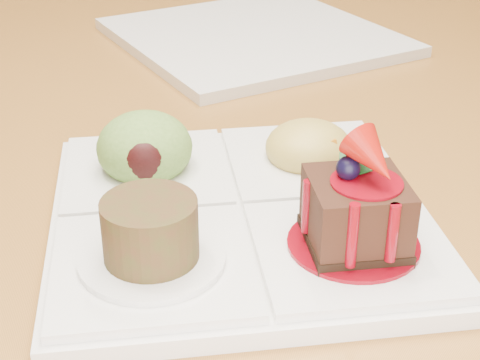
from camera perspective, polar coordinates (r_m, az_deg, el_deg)
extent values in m
cylinder|color=#9C6128|center=(2.10, 5.08, 10.13)|extent=(0.06, 0.06, 0.71)
cube|color=#331C11|center=(1.48, 14.86, 7.07)|extent=(0.52, 0.52, 0.04)
cylinder|color=#331C11|center=(1.36, 10.06, -6.84)|extent=(0.04, 0.04, 0.47)
cylinder|color=#331C11|center=(1.83, 16.40, 2.20)|extent=(0.04, 0.04, 0.47)
cylinder|color=#331C11|center=(1.67, 4.57, 0.73)|extent=(0.04, 0.04, 0.47)
cube|color=silver|center=(0.49, 0.00, -2.98)|extent=(0.25, 0.25, 0.01)
cube|color=silver|center=(0.45, 8.74, -5.35)|extent=(0.12, 0.12, 0.01)
cube|color=silver|center=(0.43, -6.79, -6.64)|extent=(0.12, 0.12, 0.01)
cube|color=silver|center=(0.53, -7.29, 0.71)|extent=(0.12, 0.12, 0.01)
cube|color=silver|center=(0.55, 5.32, 1.55)|extent=(0.12, 0.12, 0.01)
cylinder|color=#6E040E|center=(0.45, 8.78, -4.90)|extent=(0.08, 0.08, 0.00)
cube|color=black|center=(0.44, 8.80, -4.63)|extent=(0.06, 0.06, 0.01)
cube|color=black|center=(0.43, 9.01, -2.21)|extent=(0.06, 0.06, 0.04)
cylinder|color=#6E040E|center=(0.42, 9.20, -0.03)|extent=(0.04, 0.04, 0.00)
sphere|color=black|center=(0.42, 8.40, 0.93)|extent=(0.01, 0.01, 0.01)
cone|color=#9E120A|center=(0.41, 10.34, 1.63)|extent=(0.04, 0.05, 0.04)
cube|color=#104215|center=(0.43, 9.23, 1.28)|extent=(0.01, 0.02, 0.01)
cube|color=#104215|center=(0.43, 8.32, 1.35)|extent=(0.01, 0.02, 0.01)
cylinder|color=#6E040E|center=(0.41, 8.71, -4.29)|extent=(0.01, 0.01, 0.04)
cylinder|color=#6E040E|center=(0.41, 11.76, -4.05)|extent=(0.01, 0.01, 0.04)
cylinder|color=#6E040E|center=(0.43, 5.24, -2.06)|extent=(0.01, 0.01, 0.03)
cylinder|color=silver|center=(0.43, -6.83, -6.09)|extent=(0.09, 0.09, 0.00)
cylinder|color=#431F13|center=(0.42, -6.99, -3.84)|extent=(0.05, 0.05, 0.04)
cylinder|color=#431E0E|center=(0.41, -7.08, -2.43)|extent=(0.05, 0.05, 0.00)
ellipsoid|color=olive|center=(0.53, -7.41, 2.50)|extent=(0.07, 0.07, 0.05)
ellipsoid|color=black|center=(0.51, -7.41, 1.53)|extent=(0.03, 0.02, 0.03)
ellipsoid|color=#AF913F|center=(0.54, 5.37, 2.52)|extent=(0.06, 0.06, 0.04)
cube|color=orange|center=(0.55, 6.36, 2.98)|extent=(0.02, 0.02, 0.01)
cube|color=#466B17|center=(0.56, 5.07, 3.89)|extent=(0.02, 0.02, 0.02)
cube|color=orange|center=(0.54, 3.80, 2.93)|extent=(0.02, 0.02, 0.01)
cube|color=#466B17|center=(0.53, 4.79, 2.68)|extent=(0.02, 0.01, 0.01)
cube|color=orange|center=(0.53, 6.75, 2.55)|extent=(0.02, 0.02, 0.02)
cube|color=silver|center=(0.85, 1.10, 11.04)|extent=(0.37, 0.37, 0.01)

